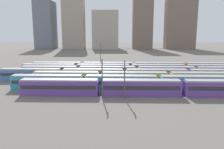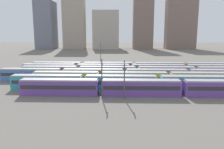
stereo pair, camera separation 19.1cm
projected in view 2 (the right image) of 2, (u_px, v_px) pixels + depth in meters
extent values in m
plane|color=#666059|center=(66.00, 81.00, 68.25)|extent=(600.00, 600.00, 0.00)
cube|color=#6B429E|center=(60.00, 88.00, 52.53)|extent=(18.00, 3.00, 3.40)
cube|color=#2D2D33|center=(60.00, 86.00, 52.46)|extent=(17.20, 3.06, 0.90)
cube|color=#939399|center=(59.00, 80.00, 52.19)|extent=(17.60, 2.70, 0.35)
cube|color=#6B429E|center=(141.00, 88.00, 51.90)|extent=(18.00, 3.00, 3.40)
cube|color=#2D2D33|center=(141.00, 87.00, 51.83)|extent=(17.20, 3.06, 0.90)
cube|color=#939399|center=(141.00, 80.00, 51.56)|extent=(17.60, 2.70, 0.35)
cube|color=#6B429E|center=(224.00, 89.00, 51.27)|extent=(18.00, 3.00, 3.40)
cube|color=#2D2D33|center=(224.00, 87.00, 51.20)|extent=(17.20, 3.06, 0.90)
cube|color=teal|center=(47.00, 83.00, 57.79)|extent=(18.00, 3.00, 3.40)
cube|color=#2D2D33|center=(47.00, 81.00, 57.72)|extent=(17.20, 3.06, 0.90)
cube|color=#939399|center=(47.00, 76.00, 57.46)|extent=(17.60, 2.70, 0.35)
cube|color=teal|center=(121.00, 83.00, 57.16)|extent=(18.00, 3.00, 3.40)
cube|color=#2D2D33|center=(121.00, 82.00, 57.09)|extent=(17.20, 3.06, 0.90)
cube|color=#939399|center=(121.00, 76.00, 56.83)|extent=(17.60, 2.70, 0.35)
cube|color=teal|center=(196.00, 84.00, 56.53)|extent=(18.00, 3.00, 3.40)
cube|color=#2D2D33|center=(196.00, 82.00, 56.46)|extent=(17.20, 3.06, 0.90)
cube|color=#939399|center=(197.00, 76.00, 56.20)|extent=(17.60, 2.70, 0.35)
cube|color=yellow|center=(66.00, 79.00, 62.78)|extent=(18.00, 3.00, 3.40)
cube|color=#2D2D33|center=(66.00, 77.00, 62.71)|extent=(17.20, 3.06, 0.90)
cube|color=#939399|center=(66.00, 72.00, 62.44)|extent=(17.60, 2.70, 0.35)
cube|color=yellow|center=(134.00, 79.00, 62.15)|extent=(18.00, 3.00, 3.40)
cube|color=#2D2D33|center=(134.00, 78.00, 62.08)|extent=(17.20, 3.06, 0.90)
cube|color=#939399|center=(134.00, 73.00, 61.82)|extent=(17.60, 2.70, 0.35)
cube|color=yellow|center=(203.00, 80.00, 61.52)|extent=(18.00, 3.00, 3.40)
cube|color=#2D2D33|center=(204.00, 78.00, 61.45)|extent=(17.20, 3.06, 0.90)
cube|color=#939399|center=(204.00, 73.00, 61.19)|extent=(17.60, 2.70, 0.35)
cube|color=#4C70BC|center=(31.00, 75.00, 68.29)|extent=(18.00, 3.00, 3.40)
cube|color=#2D2D33|center=(31.00, 74.00, 68.22)|extent=(17.20, 3.06, 0.90)
cube|color=#939399|center=(31.00, 69.00, 67.96)|extent=(17.60, 2.70, 0.35)
cube|color=#4C70BC|center=(93.00, 75.00, 67.66)|extent=(18.00, 3.00, 3.40)
cube|color=#2D2D33|center=(93.00, 74.00, 67.59)|extent=(17.20, 3.06, 0.90)
cube|color=#939399|center=(93.00, 69.00, 67.33)|extent=(17.60, 2.70, 0.35)
cube|color=#4C70BC|center=(156.00, 76.00, 67.03)|extent=(18.00, 3.00, 3.40)
cube|color=#2D2D33|center=(156.00, 75.00, 66.96)|extent=(17.20, 3.06, 0.90)
cube|color=#939399|center=(157.00, 70.00, 66.70)|extent=(17.60, 2.70, 0.35)
cube|color=#4C70BC|center=(221.00, 76.00, 66.40)|extent=(18.00, 3.00, 3.40)
cube|color=#2D2D33|center=(221.00, 75.00, 66.33)|extent=(17.20, 3.06, 0.90)
cube|color=#939399|center=(221.00, 70.00, 66.07)|extent=(17.60, 2.70, 0.35)
cube|color=#BC4C38|center=(49.00, 72.00, 73.27)|extent=(18.00, 3.00, 3.40)
cube|color=#2D2D33|center=(49.00, 71.00, 73.20)|extent=(17.20, 3.06, 0.90)
cube|color=#939399|center=(49.00, 67.00, 72.93)|extent=(17.60, 2.70, 0.35)
cube|color=#BC4C38|center=(107.00, 73.00, 72.64)|extent=(18.00, 3.00, 3.40)
cube|color=#2D2D33|center=(107.00, 71.00, 72.57)|extent=(17.20, 3.06, 0.90)
cube|color=#939399|center=(107.00, 67.00, 72.30)|extent=(17.60, 2.70, 0.35)
cube|color=#BC4C38|center=(166.00, 73.00, 72.01)|extent=(18.00, 3.00, 3.40)
cube|color=#2D2D33|center=(166.00, 72.00, 71.94)|extent=(17.20, 3.06, 0.90)
cube|color=#939399|center=(167.00, 67.00, 71.68)|extent=(17.60, 2.70, 0.35)
cube|color=teal|center=(49.00, 70.00, 78.44)|extent=(18.00, 3.00, 3.40)
cube|color=#2D2D33|center=(49.00, 69.00, 78.37)|extent=(17.20, 3.06, 0.90)
cube|color=#939399|center=(49.00, 64.00, 78.10)|extent=(17.60, 2.70, 0.35)
cube|color=teal|center=(103.00, 70.00, 77.81)|extent=(18.00, 3.00, 3.40)
cube|color=#2D2D33|center=(103.00, 69.00, 77.74)|extent=(17.20, 3.06, 0.90)
cube|color=#939399|center=(103.00, 65.00, 77.48)|extent=(17.60, 2.70, 0.35)
cube|color=teal|center=(158.00, 70.00, 77.18)|extent=(18.00, 3.00, 3.40)
cube|color=#2D2D33|center=(158.00, 69.00, 77.11)|extent=(17.20, 3.06, 0.90)
cube|color=#939399|center=(158.00, 65.00, 76.85)|extent=(17.60, 2.70, 0.35)
cube|color=teal|center=(214.00, 71.00, 76.55)|extent=(18.00, 3.00, 3.40)
cube|color=#2D2D33|center=(214.00, 69.00, 76.48)|extent=(17.20, 3.06, 0.90)
cube|color=#939399|center=(214.00, 65.00, 76.22)|extent=(17.60, 2.70, 0.35)
cube|color=#BC4C38|center=(57.00, 67.00, 83.51)|extent=(18.00, 3.00, 3.40)
cube|color=#2D2D33|center=(57.00, 66.00, 83.43)|extent=(17.20, 3.06, 0.90)
cube|color=#939399|center=(57.00, 62.00, 83.17)|extent=(17.60, 2.70, 0.35)
cube|color=#BC4C38|center=(108.00, 68.00, 82.88)|extent=(18.00, 3.00, 3.40)
cube|color=#2D2D33|center=(108.00, 67.00, 82.80)|extent=(17.20, 3.06, 0.90)
cube|color=#939399|center=(108.00, 63.00, 82.54)|extent=(17.60, 2.70, 0.35)
cube|color=#BC4C38|center=(160.00, 68.00, 82.25)|extent=(18.00, 3.00, 3.40)
cube|color=#2D2D33|center=(160.00, 67.00, 82.18)|extent=(17.20, 3.06, 0.90)
cube|color=#939399|center=(160.00, 63.00, 81.91)|extent=(17.60, 2.70, 0.35)
cube|color=#BC4C38|center=(212.00, 68.00, 81.62)|extent=(18.00, 3.00, 3.40)
cube|color=#2D2D33|center=(212.00, 67.00, 81.55)|extent=(17.20, 3.06, 0.90)
cube|color=#939399|center=(212.00, 63.00, 81.28)|extent=(17.60, 2.70, 0.35)
cylinder|color=#4C4C51|center=(102.00, 79.00, 48.97)|extent=(0.24, 0.24, 8.82)
cube|color=#47474C|center=(102.00, 62.00, 48.29)|extent=(0.16, 3.20, 0.16)
cylinder|color=#4C4C51|center=(101.00, 57.00, 85.15)|extent=(0.24, 0.24, 10.88)
cube|color=#47474C|center=(100.00, 44.00, 84.28)|extent=(0.16, 3.20, 0.16)
cylinder|color=#4C4C51|center=(124.00, 80.00, 48.60)|extent=(0.24, 0.24, 8.52)
cube|color=#47474C|center=(124.00, 63.00, 47.94)|extent=(0.16, 3.20, 0.16)
cube|color=slate|center=(46.00, 25.00, 209.18)|extent=(15.73, 21.99, 42.97)
cube|color=#A89989|center=(74.00, 19.00, 207.23)|extent=(19.56, 13.69, 54.91)
cube|color=#B2A899|center=(106.00, 30.00, 208.10)|extent=(23.40, 21.78, 34.29)
cube|color=#7A665B|center=(143.00, 22.00, 205.73)|extent=(17.71, 16.11, 48.25)
cube|color=#7A665B|center=(181.00, 25.00, 204.97)|extent=(26.63, 13.39, 44.01)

